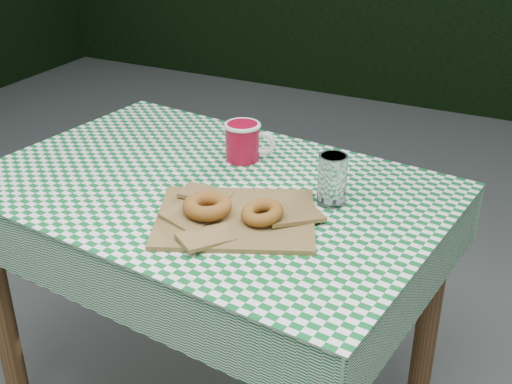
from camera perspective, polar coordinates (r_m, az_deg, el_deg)
table at (r=1.78m, az=-3.67°, el=-10.43°), size 1.16×0.85×0.75m
tablecloth at (r=1.58m, az=-4.07°, el=0.51°), size 1.18×0.87×0.01m
paper_bag at (r=1.42m, az=-1.77°, el=-2.15°), size 0.42×0.38×0.02m
bagel_front at (r=1.41m, az=-4.23°, el=-1.20°), size 0.12×0.12×0.03m
bagel_back at (r=1.39m, az=0.53°, el=-1.77°), size 0.13×0.13×0.03m
coffee_mug at (r=1.70m, az=-1.17°, el=4.36°), size 0.22×0.22×0.10m
drinking_glass at (r=1.48m, az=6.59°, el=1.05°), size 0.08×0.08×0.12m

